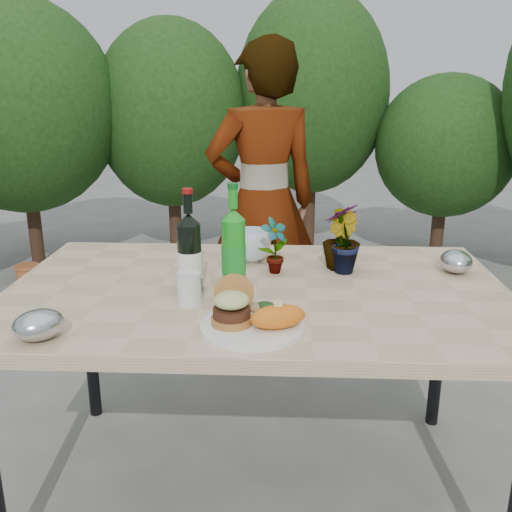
{
  "coord_description": "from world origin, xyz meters",
  "views": [
    {
      "loc": [
        0.08,
        -1.71,
        1.38
      ],
      "look_at": [
        0.0,
        -0.08,
        0.88
      ],
      "focal_mm": 40.0,
      "sensor_mm": 36.0,
      "label": 1
    }
  ],
  "objects_px": {
    "patio_table": "(257,304)",
    "dinner_plate": "(252,327)",
    "wine_bottle": "(190,254)",
    "person": "(263,204)"
  },
  "relations": [
    {
      "from": "patio_table",
      "to": "dinner_plate",
      "type": "height_order",
      "value": "dinner_plate"
    },
    {
      "from": "wine_bottle",
      "to": "person",
      "type": "xyz_separation_m",
      "value": [
        0.19,
        1.13,
        -0.08
      ]
    },
    {
      "from": "patio_table",
      "to": "dinner_plate",
      "type": "distance_m",
      "value": 0.33
    },
    {
      "from": "patio_table",
      "to": "wine_bottle",
      "type": "bearing_deg",
      "value": -171.36
    },
    {
      "from": "patio_table",
      "to": "dinner_plate",
      "type": "xyz_separation_m",
      "value": [
        0.0,
        -0.32,
        0.06
      ]
    },
    {
      "from": "dinner_plate",
      "to": "person",
      "type": "height_order",
      "value": "person"
    },
    {
      "from": "patio_table",
      "to": "wine_bottle",
      "type": "distance_m",
      "value": 0.28
    },
    {
      "from": "wine_bottle",
      "to": "person",
      "type": "height_order",
      "value": "person"
    },
    {
      "from": "wine_bottle",
      "to": "dinner_plate",
      "type": "bearing_deg",
      "value": -35.88
    },
    {
      "from": "dinner_plate",
      "to": "person",
      "type": "distance_m",
      "value": 1.42
    }
  ]
}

